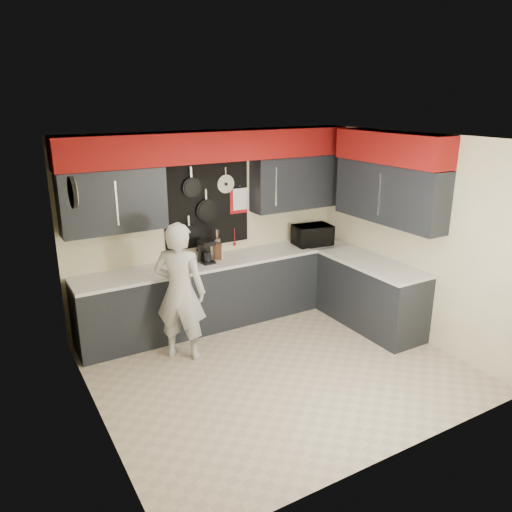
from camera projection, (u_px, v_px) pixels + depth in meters
ground at (278, 368)px, 5.78m from camera, size 4.00×4.00×0.00m
back_wall_assembly at (214, 176)px, 6.49m from camera, size 4.00×0.36×2.60m
right_wall_assembly at (392, 185)px, 6.29m from camera, size 0.36×3.50×2.60m
left_wall_assembly at (90, 294)px, 4.44m from camera, size 0.05×3.50×2.60m
base_cabinets at (264, 292)px, 6.81m from camera, size 3.95×2.20×0.92m
microwave at (312, 235)px, 7.29m from camera, size 0.58×0.42×0.30m
knife_block at (218, 251)px, 6.67m from camera, size 0.13×0.13×0.22m
utensil_crock at (218, 252)px, 6.72m from camera, size 0.14×0.14×0.18m
coffee_maker at (206, 251)px, 6.52m from camera, size 0.18×0.22×0.30m
person at (180, 292)px, 5.80m from camera, size 0.73×0.70×1.67m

